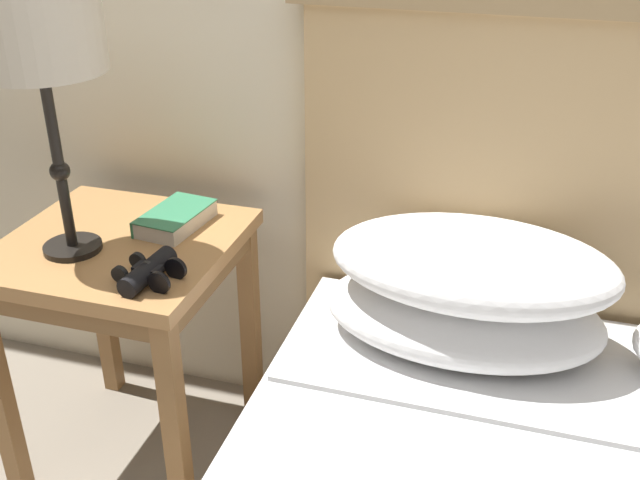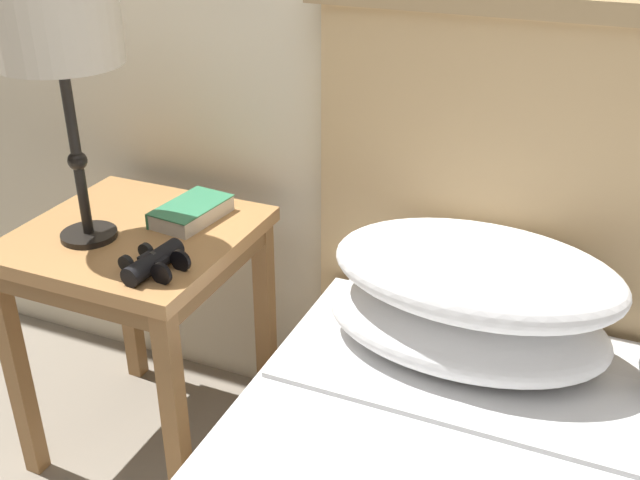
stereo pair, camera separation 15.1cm
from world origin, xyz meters
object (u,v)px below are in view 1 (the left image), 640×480
table_lamp (36,29)px  nightstand (122,275)px  binoculars_pair (149,271)px  book_on_nightstand (175,218)px

table_lamp → nightstand: bearing=45.5°
nightstand → binoculars_pair: bearing=-42.0°
nightstand → binoculars_pair: 0.25m
book_on_nightstand → table_lamp: bearing=-132.9°
nightstand → table_lamp: size_ratio=1.06×
table_lamp → binoculars_pair: table_lamp is taller
book_on_nightstand → binoculars_pair: 0.26m
nightstand → book_on_nightstand: book_on_nightstand is taller
binoculars_pair → table_lamp: bearing=162.4°
nightstand → table_lamp: 0.59m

